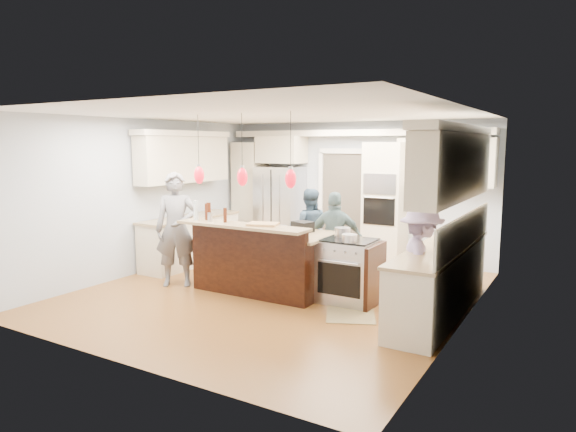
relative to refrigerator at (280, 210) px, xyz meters
name	(u,v)px	position (x,y,z in m)	size (l,w,h in m)	color
ground_plane	(276,293)	(1.55, -2.64, -0.90)	(6.00, 6.00, 0.00)	#976329
room_shell	(276,174)	(1.55, -2.64, 0.92)	(5.54, 6.04, 2.72)	#B2BCC6
refrigerator	(280,210)	(0.00, 0.00, 0.00)	(0.90, 0.70, 1.80)	#B7B7BC
oven_column	(385,204)	(2.30, 0.03, 0.25)	(0.72, 0.69, 2.30)	beige
back_upper_cabinets	(317,174)	(0.80, 0.12, 0.77)	(5.30, 0.61, 2.54)	beige
right_counter_run	(445,237)	(3.99, -2.34, 0.16)	(0.64, 3.10, 2.51)	beige
left_cabinets	(189,209)	(-0.89, -1.84, 0.16)	(0.64, 2.30, 2.51)	beige
kitchen_island	(265,259)	(1.30, -2.57, -0.41)	(2.10, 1.46, 1.12)	black
island_range	(350,271)	(2.71, -2.49, -0.44)	(0.82, 0.71, 0.92)	#B7B7BC
pendant_lights	(242,177)	(1.30, -3.15, 0.90)	(1.75, 0.15, 1.03)	black
person_bar_end	(177,229)	(-0.05, -3.09, 0.02)	(0.67, 0.44, 1.83)	slate
person_far_left	(309,230)	(1.28, -1.10, -0.16)	(0.72, 0.56, 1.48)	#283C4F
person_far_right	(335,239)	(2.13, -1.79, -0.14)	(0.89, 0.37, 1.52)	#496267
person_range_side	(421,264)	(3.80, -2.75, -0.15)	(0.97, 0.56, 1.51)	#9580AD
floor_rug	(351,312)	(2.91, -2.93, -0.89)	(0.64, 0.93, 0.01)	olive
water_bottle	(196,210)	(0.47, -3.21, 0.37)	(0.07, 0.07, 0.30)	silver
beer_bottle_a	(207,212)	(0.59, -3.09, 0.35)	(0.06, 0.06, 0.25)	#40190B
beer_bottle_b	(225,215)	(0.99, -3.16, 0.33)	(0.05, 0.05, 0.22)	#40190B
beer_bottle_c	(209,211)	(0.64, -3.11, 0.36)	(0.07, 0.07, 0.27)	#40190B
drink_can	(210,217)	(0.74, -3.20, 0.29)	(0.07, 0.07, 0.13)	#B7B7BC
cutting_board	(263,224)	(1.62, -3.11, 0.24)	(0.42, 0.30, 0.03)	tan
pot_large	(342,232)	(2.51, -2.35, 0.09)	(0.23, 0.23, 0.14)	#B7B7BC
pot_small	(349,238)	(2.77, -2.67, 0.07)	(0.22, 0.22, 0.11)	#B7B7BC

